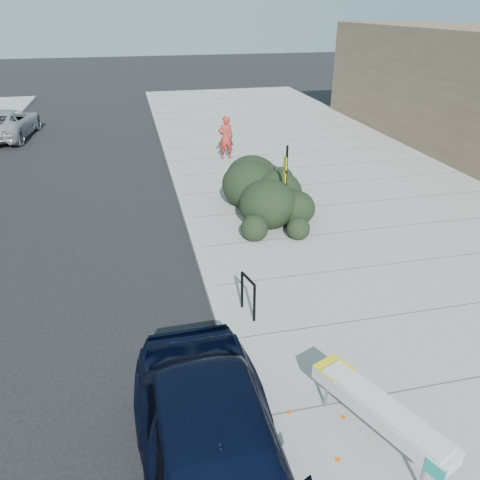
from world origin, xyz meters
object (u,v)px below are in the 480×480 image
object	(u,v)px
bench	(380,411)
bike_rack	(248,292)
pedestrian	(226,138)
sign_post	(285,180)
sedan_navy	(217,470)
suv_silver	(6,124)

from	to	relation	value
bench	bike_rack	xyz separation A→B (m)	(-1.10, 3.53, -0.03)
bench	pedestrian	size ratio (longest dim) A/B	1.32
sign_post	sedan_navy	size ratio (longest dim) A/B	0.48
sign_post	sedan_navy	distance (m)	9.04
sedan_navy	suv_silver	bearing A→B (deg)	106.34
bike_rack	sign_post	xyz separation A→B (m)	(2.15, 4.24, 0.82)
bike_rack	suv_silver	world-z (taller)	suv_silver
bench	pedestrian	bearing A→B (deg)	64.52
bike_rack	sedan_navy	distance (m)	4.29
sign_post	suv_silver	bearing A→B (deg)	129.76
bench	suv_silver	xyz separation A→B (m)	(-9.20, 21.14, -0.01)
bike_rack	sedan_navy	bearing A→B (deg)	-122.60
bench	pedestrian	xyz separation A→B (m)	(0.68, 14.62, 0.34)
suv_silver	sedan_navy	bearing A→B (deg)	112.80
bike_rack	pedestrian	distance (m)	11.24
sedan_navy	suv_silver	world-z (taller)	sedan_navy
bench	suv_silver	world-z (taller)	suv_silver
bench	suv_silver	bearing A→B (deg)	90.71
bench	bike_rack	world-z (taller)	bike_rack
bench	bike_rack	bearing A→B (deg)	84.52
sign_post	pedestrian	distance (m)	6.88
sign_post	suv_silver	world-z (taller)	sign_post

